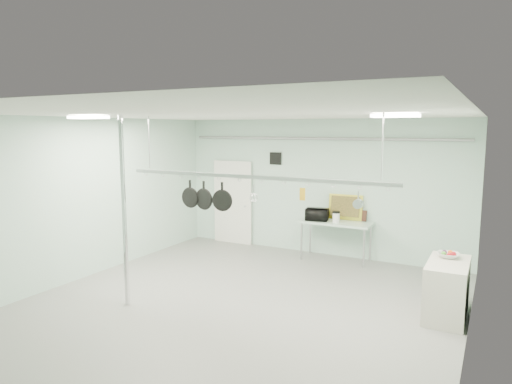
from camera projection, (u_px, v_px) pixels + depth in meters
The scene contains 25 objects.
floor at pixel (231, 310), 7.52m from camera, with size 8.00×8.00×0.00m, color gray.
ceiling at pixel (230, 115), 7.08m from camera, with size 7.00×8.00×0.02m, color silver.
back_wall at pixel (318, 187), 10.79m from camera, with size 7.00×0.02×3.20m, color #ABCDBE.
right_wall at pixel (470, 240), 5.68m from camera, with size 0.02×8.00×3.20m, color #ABCDBE.
door at pixel (233, 203), 11.89m from camera, with size 1.10×0.10×2.20m, color silver.
wall_vent at pixel (275, 158), 11.19m from camera, with size 0.30×0.04×0.30m, color black.
conduit_pipe at pixel (317, 138), 10.55m from camera, with size 0.07×0.07×6.60m, color gray.
chrome_pole at pixel (124, 212), 7.56m from camera, with size 0.08×0.08×3.20m, color silver.
prep_table at pixel (336, 224), 10.27m from camera, with size 1.60×0.70×0.91m.
side_cabinet at pixel (447, 289), 7.22m from camera, with size 0.60×1.20×0.90m, color beige.
pot_rack at pixel (250, 175), 7.38m from camera, with size 4.80×0.06×1.00m.
light_panel_left at pixel (88, 117), 7.40m from camera, with size 0.65×0.30×0.05m, color white.
light_panel_right at pixel (395, 116), 6.49m from camera, with size 0.65×0.30×0.05m, color white.
microwave at pixel (317, 214), 10.35m from camera, with size 0.50×0.34×0.28m, color black.
coffee_canister at pixel (336, 218), 10.13m from camera, with size 0.16×0.16×0.21m, color silver.
painting_large at pixel (345, 207), 10.43m from camera, with size 0.78×0.05×0.58m, color yellow.
painting_small at pixel (360, 215), 10.30m from camera, with size 0.30×0.04×0.25m, color #321A11.
fruit_bowl at pixel (448, 255), 7.39m from camera, with size 0.34×0.34×0.08m, color silver.
skillet_left at pixel (190, 194), 7.99m from camera, with size 0.36×0.06×0.48m, color black, non-canonical shape.
skillet_mid at pixel (204, 195), 7.86m from camera, with size 0.37×0.06×0.50m, color black, non-canonical shape.
skillet_right at pixel (222, 197), 7.69m from camera, with size 0.36×0.06×0.50m, color black, non-canonical shape.
whisk at pixel (254, 193), 7.39m from camera, with size 0.14×0.14×0.29m, color silver, non-canonical shape.
grater at pixel (302, 194), 6.99m from camera, with size 0.09×0.02×0.21m, color gold, non-canonical shape.
saucepan at pixel (358, 199), 6.59m from camera, with size 0.14×0.08×0.25m, color silver, non-canonical shape.
fruit_cluster at pixel (448, 253), 7.38m from camera, with size 0.24×0.24×0.09m, color #AE1019, non-canonical shape.
Camera 1 is at (3.73, -6.14, 2.98)m, focal length 32.00 mm.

